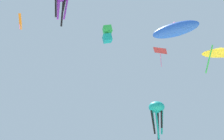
# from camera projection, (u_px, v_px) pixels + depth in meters

# --- Properties ---
(kite_octopus_teal) EXTENTS (3.33, 3.33, 5.57)m
(kite_octopus_teal) POSITION_uv_depth(u_px,v_px,m) (157.00, 109.00, 36.18)
(kite_octopus_teal) COLOR teal
(kite_inflatable_blue) EXTENTS (5.60, 4.51, 2.18)m
(kite_inflatable_blue) POSITION_uv_depth(u_px,v_px,m) (175.00, 30.00, 27.74)
(kite_inflatable_blue) COLOR blue
(kite_diamond_red) EXTENTS (3.11, 3.17, 3.81)m
(kite_diamond_red) POSITION_uv_depth(u_px,v_px,m) (160.00, 52.00, 47.77)
(kite_diamond_red) COLOR red
(kite_parafoil_orange) EXTENTS (1.51, 3.73, 2.33)m
(kite_parafoil_orange) POSITION_uv_depth(u_px,v_px,m) (20.00, 22.00, 26.65)
(kite_parafoil_orange) COLOR orange
(kite_box_green) EXTENTS (1.81, 1.61, 3.15)m
(kite_box_green) POSITION_uv_depth(u_px,v_px,m) (107.00, 34.00, 41.64)
(kite_box_green) COLOR green
(kite_delta_yellow) EXTENTS (4.04, 4.07, 2.77)m
(kite_delta_yellow) POSITION_uv_depth(u_px,v_px,m) (221.00, 50.00, 22.43)
(kite_delta_yellow) COLOR yellow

